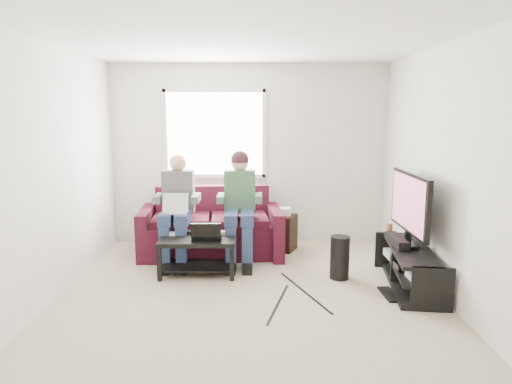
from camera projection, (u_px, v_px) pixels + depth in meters
floor at (248, 300)px, 4.68m from camera, size 4.50×4.50×0.00m
ceiling at (248, 36)px, 4.24m from camera, size 4.50×4.50×0.00m
wall_back at (249, 154)px, 6.68m from camera, size 4.50×0.00×4.50m
wall_front at (244, 234)px, 2.24m from camera, size 4.50×0.00×4.50m
wall_left at (43, 175)px, 4.44m from camera, size 0.00×4.50×4.50m
wall_right at (451, 174)px, 4.48m from camera, size 0.00×4.50×4.50m
window at (215, 134)px, 6.61m from camera, size 1.48×0.04×1.28m
sofa at (211, 230)px, 6.22m from camera, size 1.95×1.00×0.89m
person_left at (177, 204)px, 5.80m from camera, size 0.40×0.71×1.37m
person_right at (240, 199)px, 5.82m from camera, size 0.40×0.71×1.41m
laptop_silver at (174, 208)px, 5.62m from camera, size 0.33×0.24×0.24m
coffee_table at (198, 247)px, 5.40m from camera, size 0.89×0.55×0.44m
laptop_black at (207, 230)px, 5.28m from camera, size 0.35×0.25×0.24m
controller_a at (176, 233)px, 5.49m from camera, size 0.15×0.11×0.04m
controller_b at (191, 232)px, 5.55m from camera, size 0.15×0.10×0.04m
controller_c at (224, 233)px, 5.53m from camera, size 0.14×0.10×0.04m
tv_stand at (409, 269)px, 5.01m from camera, size 0.58×1.38×0.44m
tv at (410, 205)px, 4.99m from camera, size 0.12×1.10×0.81m
soundbar at (397, 241)px, 5.06m from camera, size 0.12×0.50×0.10m
drink_cup at (389, 228)px, 5.58m from camera, size 0.08×0.08×0.12m
console_white at (423, 276)px, 4.60m from camera, size 0.30×0.22×0.06m
console_grey at (401, 254)px, 5.29m from camera, size 0.34×0.26×0.08m
console_black at (411, 264)px, 4.95m from camera, size 0.38×0.30×0.07m
subwoofer at (340, 258)px, 5.25m from camera, size 0.22×0.22×0.50m
keyboard_floor at (389, 294)px, 4.80m from camera, size 0.15×0.41×0.02m
end_table at (282, 231)px, 6.37m from camera, size 0.34×0.34×0.60m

